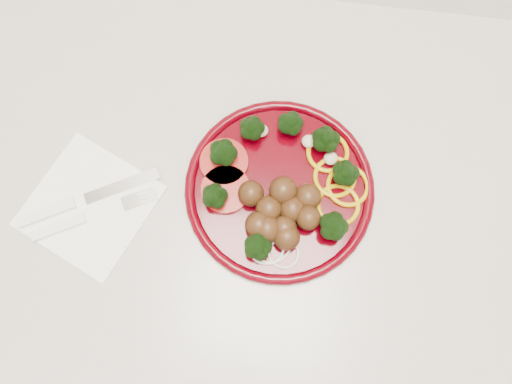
# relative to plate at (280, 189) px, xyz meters

# --- Properties ---
(counter) EXTENTS (2.40, 0.60, 0.90)m
(counter) POSITION_rel_plate_xyz_m (0.07, 0.00, -0.47)
(counter) COLOR beige
(counter) RESTS_ON ground
(plate) EXTENTS (0.25, 0.25, 0.05)m
(plate) POSITION_rel_plate_xyz_m (0.00, 0.00, 0.00)
(plate) COLOR #410007
(plate) RESTS_ON counter
(napkin) EXTENTS (0.20, 0.20, 0.00)m
(napkin) POSITION_rel_plate_xyz_m (-0.25, -0.05, -0.02)
(napkin) COLOR white
(napkin) RESTS_ON counter
(knife) EXTENTS (0.17, 0.10, 0.01)m
(knife) POSITION_rel_plate_xyz_m (-0.27, -0.05, -0.01)
(knife) COLOR silver
(knife) RESTS_ON napkin
(fork) EXTENTS (0.16, 0.09, 0.01)m
(fork) POSITION_rel_plate_xyz_m (-0.26, -0.07, -0.01)
(fork) COLOR white
(fork) RESTS_ON napkin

